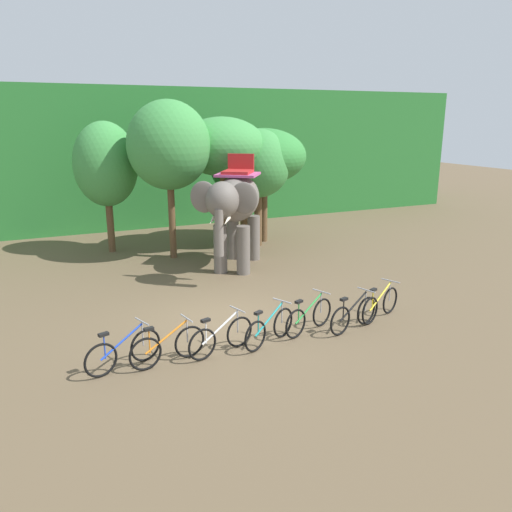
# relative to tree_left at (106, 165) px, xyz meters

# --- Properties ---
(ground_plane) EXTENTS (80.00, 80.00, 0.00)m
(ground_plane) POSITION_rel_tree_left_xyz_m (1.50, -8.23, -3.29)
(ground_plane) COLOR brown
(foliage_hedge) EXTENTS (36.00, 6.00, 6.32)m
(foliage_hedge) POSITION_rel_tree_left_xyz_m (1.50, 6.55, -0.13)
(foliage_hedge) COLOR #28702D
(foliage_hedge) RESTS_ON ground
(tree_left) EXTENTS (2.34, 2.34, 4.86)m
(tree_left) POSITION_rel_tree_left_xyz_m (0.00, 0.00, 0.00)
(tree_left) COLOR brown
(tree_left) RESTS_ON ground
(tree_far_left) EXTENTS (2.90, 2.90, 5.58)m
(tree_far_left) POSITION_rel_tree_left_xyz_m (1.92, -1.83, 0.73)
(tree_far_left) COLOR brown
(tree_far_left) RESTS_ON ground
(tree_far_right) EXTENTS (3.34, 3.34, 5.01)m
(tree_far_right) POSITION_rel_tree_left_xyz_m (4.15, -1.13, 0.60)
(tree_far_right) COLOR brown
(tree_far_right) RESTS_ON ground
(tree_center_left) EXTENTS (2.78, 2.78, 4.33)m
(tree_center_left) POSITION_rel_tree_left_xyz_m (5.42, -0.18, -0.24)
(tree_center_left) COLOR brown
(tree_center_left) RESTS_ON ground
(tree_center_right) EXTENTS (2.53, 2.53, 4.57)m
(tree_center_right) POSITION_rel_tree_left_xyz_m (5.52, -1.40, -0.06)
(tree_center_right) COLOR brown
(tree_center_right) RESTS_ON ground
(tree_center) EXTENTS (3.37, 3.37, 4.57)m
(tree_center) POSITION_rel_tree_left_xyz_m (6.03, -0.84, 0.17)
(tree_center) COLOR brown
(tree_center) RESTS_ON ground
(elephant) EXTENTS (3.35, 3.97, 3.78)m
(elephant) POSITION_rel_tree_left_xyz_m (3.50, -4.05, -1.09)
(elephant) COLOR #665E56
(elephant) RESTS_ON ground
(bike_blue) EXTENTS (1.63, 0.70, 0.92)m
(bike_blue) POSITION_rel_tree_left_xyz_m (-1.23, -9.75, -2.91)
(bike_blue) COLOR black
(bike_blue) RESTS_ON ground
(bike_orange) EXTENTS (1.69, 0.54, 0.92)m
(bike_orange) POSITION_rel_tree_left_xyz_m (-0.36, -9.90, -2.91)
(bike_orange) COLOR black
(bike_orange) RESTS_ON ground
(bike_white) EXTENTS (1.65, 0.65, 0.92)m
(bike_white) POSITION_rel_tree_left_xyz_m (0.81, -9.90, -2.91)
(bike_white) COLOR black
(bike_white) RESTS_ON ground
(bike_teal) EXTENTS (1.56, 0.84, 0.92)m
(bike_teal) POSITION_rel_tree_left_xyz_m (1.97, -9.90, -2.91)
(bike_teal) COLOR black
(bike_teal) RESTS_ON ground
(bike_green) EXTENTS (1.61, 0.75, 0.92)m
(bike_green) POSITION_rel_tree_left_xyz_m (3.11, -9.68, -2.91)
(bike_green) COLOR black
(bike_green) RESTS_ON ground
(bike_black) EXTENTS (1.65, 0.67, 0.92)m
(bike_black) POSITION_rel_tree_left_xyz_m (4.16, -10.00, -2.91)
(bike_black) COLOR black
(bike_black) RESTS_ON ground
(bike_yellow) EXTENTS (1.60, 0.77, 0.92)m
(bike_yellow) POSITION_rel_tree_left_xyz_m (5.17, -9.70, -2.91)
(bike_yellow) COLOR black
(bike_yellow) RESTS_ON ground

